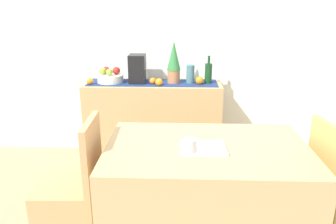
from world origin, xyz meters
TOP-DOWN VIEW (x-y plane):
  - ground_plane at (0.00, 0.00)m, footprint 6.40×6.40m
  - room_wall_rear at (0.00, 1.18)m, footprint 6.40×0.06m
  - sideboard_console at (-0.21, 0.92)m, footprint 1.37×0.42m
  - table_runner at (-0.21, 0.92)m, footprint 1.29×0.32m
  - fruit_bowl at (-0.64, 0.92)m, footprint 0.26×0.26m
  - apple_upper at (-0.71, 0.92)m, footprint 0.07×0.07m
  - apple_center at (-0.58, 0.94)m, footprint 0.08×0.08m
  - apple_left at (-0.63, 0.88)m, footprint 0.07×0.07m
  - apple_right at (-0.69, 0.99)m, footprint 0.07×0.07m
  - wine_bottle at (0.34, 0.92)m, footprint 0.07×0.07m
  - coffee_maker at (-0.36, 0.92)m, footprint 0.16×0.18m
  - ceramic_vase at (0.16, 0.92)m, footprint 0.08×0.08m
  - potted_plant at (-0.00, 0.92)m, footprint 0.13×0.13m
  - orange_loose_mid at (-0.82, 0.83)m, footprint 0.07×0.07m
  - orange_loose_far at (0.26, 0.87)m, footprint 0.08×0.08m
  - orange_loose_near_bowl at (-0.21, 0.87)m, footprint 0.07×0.07m
  - orange_loose_end at (-0.14, 0.81)m, footprint 0.07×0.07m
  - dining_table at (0.24, -0.40)m, footprint 1.28×0.83m
  - open_book at (0.21, -0.44)m, footprint 0.29×0.22m
  - coffee_cup at (0.13, -0.52)m, footprint 0.08×0.08m
  - chair_near_window at (-0.66, -0.40)m, footprint 0.41×0.41m

SIDE VIEW (x-z plane):
  - ground_plane at x=0.00m, z-range -0.02..0.00m
  - chair_near_window at x=-0.66m, z-range -0.18..0.72m
  - dining_table at x=0.24m, z-range 0.00..0.74m
  - sideboard_console at x=-0.21m, z-range 0.00..0.83m
  - open_book at x=0.21m, z-range 0.74..0.76m
  - coffee_cup at x=0.13m, z-range 0.74..0.84m
  - table_runner at x=-0.21m, z-range 0.83..0.83m
  - orange_loose_mid at x=-0.82m, z-range 0.83..0.89m
  - orange_loose_near_bowl at x=-0.21m, z-range 0.83..0.90m
  - orange_loose_end at x=-0.14m, z-range 0.83..0.90m
  - orange_loose_far at x=0.26m, z-range 0.83..0.91m
  - fruit_bowl at x=-0.64m, z-range 0.83..0.91m
  - ceramic_vase at x=0.16m, z-range 0.83..1.01m
  - wine_bottle at x=0.34m, z-range 0.80..1.07m
  - apple_left at x=-0.63m, z-range 0.91..0.98m
  - apple_right at x=-0.69m, z-range 0.91..0.98m
  - apple_upper at x=-0.71m, z-range 0.91..0.98m
  - apple_center at x=-0.58m, z-range 0.91..0.99m
  - coffee_maker at x=-0.36m, z-range 0.83..1.11m
  - potted_plant at x=0.00m, z-range 0.83..1.25m
  - room_wall_rear at x=0.00m, z-range 0.00..2.70m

